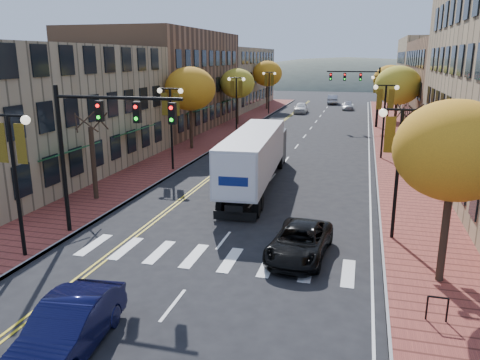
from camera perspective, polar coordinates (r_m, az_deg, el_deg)
The scene contains 30 objects.
ground at distance 18.30m, azimuth -5.71°, elevation -11.92°, with size 200.00×200.00×0.00m, color black.
sidewalk_left at distance 50.68m, azimuth -2.53°, elevation 5.58°, with size 4.00×85.00×0.15m, color brown.
sidewalk_right at distance 48.56m, azimuth 18.28°, elevation 4.44°, with size 4.00×85.00×0.15m, color brown.
building_left_near at distance 36.54m, azimuth -24.33°, elevation 7.70°, with size 12.00×22.00×9.00m, color #9E8966.
building_left_mid at distance 56.20m, azimuth -9.50°, elevation 11.87°, with size 12.00×24.00×11.00m, color brown.
building_left_far at distance 79.70m, azimuth -2.00°, elevation 12.34°, with size 12.00×26.00×9.50m, color #9E8966.
building_right_far at distance 80.32m, azimuth 24.30°, elevation 11.63°, with size 15.00×20.00×11.00m, color #9E8966.
tree_left_a at distance 28.24m, azimuth -17.42°, elevation 1.95°, with size 0.28×0.28×4.20m.
tree_left_b at distance 42.08m, azimuth -6.09°, elevation 10.98°, with size 4.48×4.48×7.21m.
tree_left_c at distance 57.32m, azimuth -0.33°, elevation 11.68°, with size 4.16×4.16×6.69m.
tree_left_d at distance 74.81m, azimuth 3.34°, elevation 12.82°, with size 4.61×4.61×7.42m.
tree_right_a at distance 17.84m, azimuth 24.67°, elevation 3.26°, with size 4.16×4.16×6.69m.
tree_right_b at distance 33.95m, azimuth 19.85°, elevation 3.83°, with size 0.28×0.28×4.20m.
tree_right_c at distance 49.45m, azimuth 18.69°, elevation 10.87°, with size 4.48×4.48×7.21m.
tree_right_d at distance 65.41m, azimuth 17.84°, elevation 11.59°, with size 4.35×4.35×7.00m.
lamp_left_a at distance 20.66m, azimuth -25.95°, elevation 2.38°, with size 1.96×0.36×6.05m.
lamp_left_b at distance 34.23m, azimuth -8.43°, elevation 8.10°, with size 1.96×0.36×6.05m.
lamp_left_c at distance 51.20m, azimuth -0.45°, elevation 10.45°, with size 1.96×0.36×6.05m.
lamp_left_d at distance 68.69m, azimuth 3.56°, elevation 11.54°, with size 1.96×0.36×6.05m.
lamp_right_a at distance 21.69m, azimuth 18.86°, elevation 3.62°, with size 1.96×0.36×6.05m.
lamp_right_b at distance 39.50m, azimuth 17.23°, elevation 8.49°, with size 1.96×0.36×6.05m.
lamp_right_c at distance 57.43m, azimuth 16.61°, elevation 10.32°, with size 1.96×0.36×6.05m.
traffic_mast_near at distance 21.75m, azimuth -16.96°, elevation 5.48°, with size 6.10×0.35×7.00m.
traffic_mast_far at distance 57.36m, azimuth 14.60°, elevation 11.08°, with size 6.10×0.34×7.00m.
semi_truck at distance 30.09m, azimuth 2.05°, elevation 3.27°, with size 3.33×15.09×3.74m.
navy_sedan at distance 14.71m, azimuth -20.23°, elevation -16.57°, with size 1.64×4.71×1.55m, color #0D0E34.
black_suv at distance 19.97m, azimuth 7.29°, elevation -7.49°, with size 2.23×4.84×1.35m, color black.
car_far_white at distance 71.26m, azimuth 7.45°, elevation 8.74°, with size 1.86×4.63×1.58m, color white.
car_far_silver at distance 77.08m, azimuth 13.00°, elevation 8.82°, with size 1.76×4.34×1.26m, color #9D9CA3.
car_far_oncoming at distance 85.84m, azimuth 11.25°, elevation 9.61°, with size 1.71×4.91×1.62m, color #AAAAB2.
Camera 1 is at (5.85, -15.27, 8.22)m, focal length 35.00 mm.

